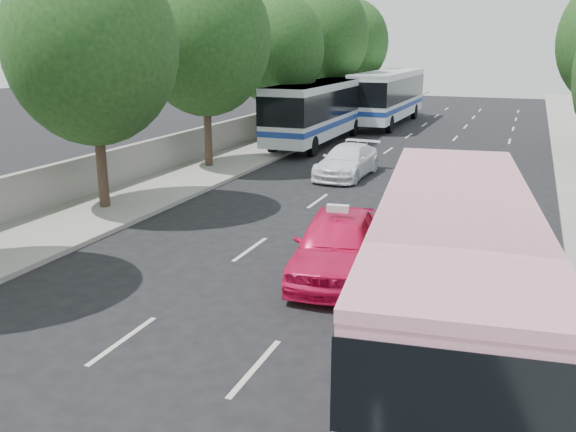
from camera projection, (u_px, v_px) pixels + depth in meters
The scene contains 14 objects.
ground at pixel (252, 315), 13.26m from camera, with size 120.00×120.00×0.00m, color black.
sidewalk_left at pixel (264, 148), 34.14m from camera, with size 4.00×90.00×0.15m, color #9E998E.
low_wall at pixel (235, 131), 34.55m from camera, with size 0.30×90.00×1.50m, color #9E998E.
tree_left_b at pixel (92, 40), 19.96m from camera, with size 5.70×5.70×8.88m.
tree_left_c at pixel (205, 34), 27.11m from camera, with size 6.00×6.00×9.35m.
tree_left_d at pixel (277, 45), 34.36m from camera, with size 5.52×5.52×8.60m.
tree_left_e at pixel (323, 32), 41.27m from camera, with size 6.30×6.30×9.82m.
tree_left_f at pixel (352, 40), 48.61m from camera, with size 5.88×5.88×9.16m.
pink_bus at pixel (453, 264), 10.67m from camera, with size 3.77×10.20×3.18m.
pink_taxi at pixel (337, 244), 15.36m from camera, with size 1.97×4.90×1.67m, color #EE1453.
white_pickup at pixel (347, 161), 26.93m from camera, with size 1.94×4.76×1.38m, color white.
tour_coach_front at pixel (319, 107), 35.41m from camera, with size 2.59×11.88×3.55m.
tour_coach_rear at pixel (388, 93), 44.01m from camera, with size 2.85×12.64×3.77m.
taxi_roof_sign at pixel (338, 208), 15.11m from camera, with size 0.55×0.18×0.18m, color silver.
Camera 1 is at (5.21, -11.02, 5.71)m, focal length 38.00 mm.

